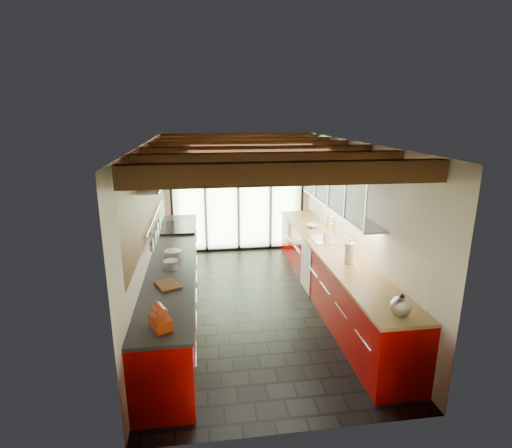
{
  "coord_description": "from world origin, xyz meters",
  "views": [
    {
      "loc": [
        -0.82,
        -5.88,
        3.03
      ],
      "look_at": [
        0.07,
        0.4,
        1.25
      ],
      "focal_mm": 28.0,
      "sensor_mm": 36.0,
      "label": 1
    }
  ],
  "objects_px": {
    "stand_mixer": "(160,318)",
    "bowl": "(313,226)",
    "kettle": "(401,305)",
    "soap_bottle": "(327,235)",
    "paper_towel": "(349,253)"
  },
  "relations": [
    {
      "from": "soap_bottle",
      "to": "bowl",
      "type": "relative_size",
      "value": 0.93
    },
    {
      "from": "kettle",
      "to": "soap_bottle",
      "type": "distance_m",
      "value": 2.57
    },
    {
      "from": "bowl",
      "to": "kettle",
      "type": "bearing_deg",
      "value": -90.0
    },
    {
      "from": "stand_mixer",
      "to": "paper_towel",
      "type": "relative_size",
      "value": 0.89
    },
    {
      "from": "kettle",
      "to": "bowl",
      "type": "bearing_deg",
      "value": 90.0
    },
    {
      "from": "stand_mixer",
      "to": "kettle",
      "type": "bearing_deg",
      "value": -2.2
    },
    {
      "from": "paper_towel",
      "to": "bowl",
      "type": "xyz_separation_m",
      "value": [
        0.0,
        1.89,
        -0.13
      ]
    },
    {
      "from": "soap_bottle",
      "to": "stand_mixer",
      "type": "bearing_deg",
      "value": -135.78
    },
    {
      "from": "paper_towel",
      "to": "bowl",
      "type": "bearing_deg",
      "value": 90.0
    },
    {
      "from": "soap_bottle",
      "to": "bowl",
      "type": "height_order",
      "value": "soap_bottle"
    },
    {
      "from": "stand_mixer",
      "to": "bowl",
      "type": "bearing_deg",
      "value": 52.61
    },
    {
      "from": "stand_mixer",
      "to": "bowl",
      "type": "height_order",
      "value": "stand_mixer"
    },
    {
      "from": "paper_towel",
      "to": "soap_bottle",
      "type": "bearing_deg",
      "value": 90.0
    },
    {
      "from": "kettle",
      "to": "soap_bottle",
      "type": "xyz_separation_m",
      "value": [
        -0.0,
        2.57,
        -0.01
      ]
    },
    {
      "from": "paper_towel",
      "to": "soap_bottle",
      "type": "height_order",
      "value": "paper_towel"
    }
  ]
}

